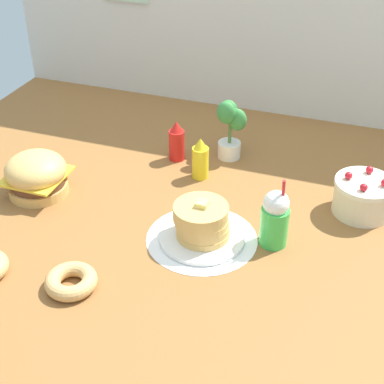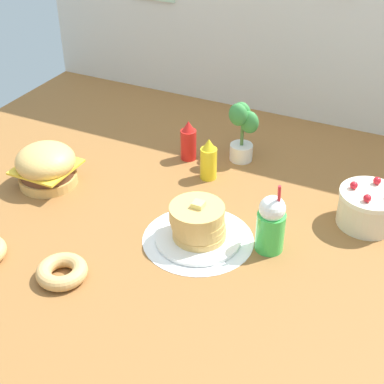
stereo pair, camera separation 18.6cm
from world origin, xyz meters
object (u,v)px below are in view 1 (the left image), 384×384
Objects in this scene: layer_cake at (363,197)px; mustard_bottle at (200,159)px; ketchup_bottle at (177,142)px; donut_chocolate at (71,281)px; cream_soda_cup at (275,218)px; potted_plant at (230,127)px; pancake_stack at (202,224)px; burger at (36,175)px.

layer_cake is 1.25× the size of mustard_bottle.
donut_chocolate is at bearing -91.94° from ketchup_bottle.
ketchup_bottle is 0.17m from mustard_bottle.
layer_cake is at bearing 41.47° from donut_chocolate.
cream_soda_cup is 0.98× the size of potted_plant.
mustard_bottle is 0.49m from cream_soda_cup.
ketchup_bottle is (-0.78, 0.14, 0.01)m from layer_cake.
potted_plant is at bearing 121.01° from cream_soda_cup.
potted_plant is (-0.57, 0.22, 0.08)m from layer_cake.
mustard_bottle is at bearing 139.32° from cream_soda_cup.
pancake_stack is at bearing 49.90° from donut_chocolate.
burger is 0.80m from potted_plant.
mustard_bottle reaches higher than burger.
potted_plant is at bearing 75.96° from donut_chocolate.
cream_soda_cup reaches higher than layer_cake.
burger is 1.33× the size of mustard_bottle.
cream_soda_cup is 0.69m from donut_chocolate.
cream_soda_cup is (0.24, 0.06, 0.04)m from pancake_stack.
mustard_bottle reaches higher than layer_cake.
layer_cake is 0.82× the size of potted_plant.
potted_plant reaches higher than donut_chocolate.
donut_chocolate is (-0.54, -0.43, -0.08)m from cream_soda_cup.
pancake_stack is 0.56m from ketchup_bottle.
layer_cake is 1.25× the size of ketchup_bottle.
mustard_bottle is (0.14, -0.10, 0.00)m from ketchup_bottle.
potted_plant reaches higher than pancake_stack.
pancake_stack is at bearing -164.84° from cream_soda_cup.
pancake_stack is at bearing -145.02° from layer_cake.
donut_chocolate is at bearing -138.53° from layer_cake.
layer_cake reaches higher than donut_chocolate.
layer_cake is at bearing -21.26° from potted_plant.
burger is 1.06× the size of layer_cake.
donut_chocolate is at bearing -48.03° from burger.
pancake_stack is 0.25m from cream_soda_cup.
pancake_stack is 0.47m from donut_chocolate.
ketchup_bottle reaches higher than pancake_stack.
burger reaches higher than layer_cake.
cream_soda_cup reaches higher than donut_chocolate.
mustard_bottle is (-0.64, 0.03, 0.01)m from layer_cake.
ketchup_bottle is at bearing 143.64° from mustard_bottle.
potted_plant is at bearing 158.74° from layer_cake.
potted_plant is (-0.07, 0.57, 0.08)m from pancake_stack.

